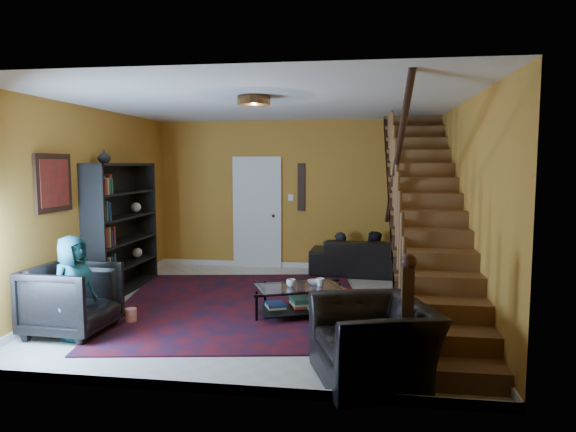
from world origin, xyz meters
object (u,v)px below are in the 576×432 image
object	(u,v)px
armchair_left	(72,300)
armchair_right	(373,342)
bookshelf	(123,230)
sofa	(373,257)
coffee_table	(299,300)

from	to	relation	value
armchair_left	armchair_right	size ratio (longest dim) A/B	0.81
armchair_left	bookshelf	bearing A→B (deg)	12.48
sofa	coffee_table	xyz separation A→B (m)	(-1.00, -2.71, -0.09)
armchair_right	coffee_table	size ratio (longest dim) A/B	0.91
bookshelf	coffee_table	xyz separation A→B (m)	(2.90, -1.01, -0.73)
armchair_right	bookshelf	bearing A→B (deg)	-145.62
bookshelf	armchair_left	bearing A→B (deg)	-80.18
bookshelf	sofa	world-z (taller)	bookshelf
armchair_right	coffee_table	distance (m)	2.06
armchair_right	coffee_table	world-z (taller)	armchair_right
armchair_left	coffee_table	xyz separation A→B (m)	(2.55, 1.04, -0.18)
armchair_left	coffee_table	world-z (taller)	armchair_left
sofa	armchair_right	xyz separation A→B (m)	(-0.08, -4.55, 0.04)
bookshelf	armchair_right	world-z (taller)	bookshelf
sofa	armchair_left	bearing A→B (deg)	49.38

